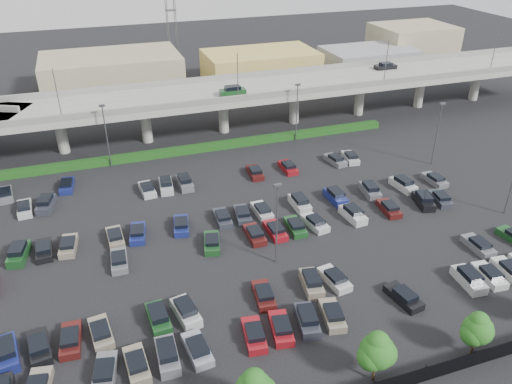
{
  "coord_description": "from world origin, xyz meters",
  "views": [
    {
      "loc": [
        -17.3,
        -51.3,
        35.55
      ],
      "look_at": [
        2.04,
        5.09,
        2.0
      ],
      "focal_mm": 35.0,
      "sensor_mm": 36.0,
      "label": 1
    }
  ],
  "objects": [
    {
      "name": "hedge",
      "position": [
        0.0,
        25.0,
        0.55
      ],
      "size": [
        66.0,
        1.6,
        1.1
      ],
      "primitive_type": "cube",
      "color": "#123E12",
      "rests_on": "ground"
    },
    {
      "name": "light_poles",
      "position": [
        -4.13,
        2.0,
        6.24
      ],
      "size": [
        66.9,
        48.38,
        10.3
      ],
      "color": "#49494E",
      "rests_on": "ground"
    },
    {
      "name": "ground",
      "position": [
        0.0,
        0.0,
        0.0
      ],
      "size": [
        280.0,
        280.0,
        0.0
      ],
      "primitive_type": "plane",
      "color": "black"
    },
    {
      "name": "overpass",
      "position": [
        -0.21,
        31.99,
        6.97
      ],
      "size": [
        150.0,
        13.0,
        15.8
      ],
      "color": "gray",
      "rests_on": "ground"
    },
    {
      "name": "parked_cars",
      "position": [
        -3.07,
        -4.44,
        0.61
      ],
      "size": [
        62.85,
        41.63,
        1.67
      ],
      "color": "maroon",
      "rests_on": "ground"
    },
    {
      "name": "comm_tower",
      "position": [
        4.0,
        74.0,
        15.61
      ],
      "size": [
        2.4,
        2.4,
        30.0
      ],
      "color": "#49494E",
      "rests_on": "ground"
    },
    {
      "name": "tree_row",
      "position": [
        0.7,
        -26.53,
        3.52
      ],
      "size": [
        65.07,
        3.66,
        5.94
      ],
      "color": "#332316",
      "rests_on": "ground"
    },
    {
      "name": "distant_buildings",
      "position": [
        12.38,
        61.81,
        3.74
      ],
      "size": [
        138.0,
        24.0,
        9.0
      ],
      "color": "gray",
      "rests_on": "ground"
    }
  ]
}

